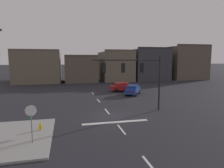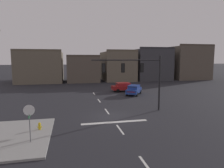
{
  "view_description": "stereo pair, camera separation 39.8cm",
  "coord_description": "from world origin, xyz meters",
  "views": [
    {
      "loc": [
        -4.51,
        -19.67,
        5.98
      ],
      "look_at": [
        0.75,
        2.68,
        3.06
      ],
      "focal_mm": 31.77,
      "sensor_mm": 36.0,
      "label": 1
    },
    {
      "loc": [
        -4.12,
        -19.76,
        5.98
      ],
      "look_at": [
        0.75,
        2.68,
        3.06
      ],
      "focal_mm": 31.77,
      "sensor_mm": 36.0,
      "label": 2
    }
  ],
  "objects": [
    {
      "name": "fire_hydrant",
      "position": [
        -6.64,
        -2.95,
        0.33
      ],
      "size": [
        0.4,
        0.3,
        0.75
      ],
      "color": "gold",
      "rests_on": "ground"
    },
    {
      "name": "car_lot_nearside",
      "position": [
        6.46,
        11.59,
        0.86
      ],
      "size": [
        3.83,
        4.69,
        1.61
      ],
      "color": "navy",
      "rests_on": "ground"
    },
    {
      "name": "signal_mast_near_side",
      "position": [
        3.42,
        1.31,
        4.45
      ],
      "size": [
        7.9,
        0.53,
        6.38
      ],
      "color": "black",
      "rests_on": "ground"
    },
    {
      "name": "stop_sign",
      "position": [
        -6.91,
        -5.49,
        2.14
      ],
      "size": [
        0.76,
        0.64,
        2.83
      ],
      "color": "#56565B",
      "rests_on": "ground"
    },
    {
      "name": "ground_plane",
      "position": [
        0.0,
        0.0,
        0.0
      ],
      "size": [
        400.0,
        400.0,
        0.0
      ],
      "primitive_type": "plane",
      "color": "#232328"
    },
    {
      "name": "sidewalk_near_corner",
      "position": [
        -8.16,
        -4.0,
        0.07
      ],
      "size": [
        5.0,
        8.0,
        0.15
      ],
      "primitive_type": "cube",
      "color": "gray",
      "rests_on": "ground"
    },
    {
      "name": "stop_bar_paint",
      "position": [
        0.0,
        -2.0,
        0.0
      ],
      "size": [
        6.4,
        0.5,
        0.01
      ],
      "primitive_type": "cube",
      "color": "silver",
      "rests_on": "ground"
    },
    {
      "name": "lane_centreline",
      "position": [
        0.0,
        2.0,
        0.0
      ],
      "size": [
        0.16,
        26.4,
        0.01
      ],
      "color": "silver",
      "rests_on": "ground"
    },
    {
      "name": "car_lot_middle",
      "position": [
        5.69,
        15.27,
        0.86
      ],
      "size": [
        4.56,
        2.18,
        1.61
      ],
      "color": "#A81E1E",
      "rests_on": "ground"
    },
    {
      "name": "building_row",
      "position": [
        10.15,
        34.79,
        4.15
      ],
      "size": [
        52.77,
        13.95,
        10.03
      ],
      "color": "#665B4C",
      "rests_on": "ground"
    }
  ]
}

